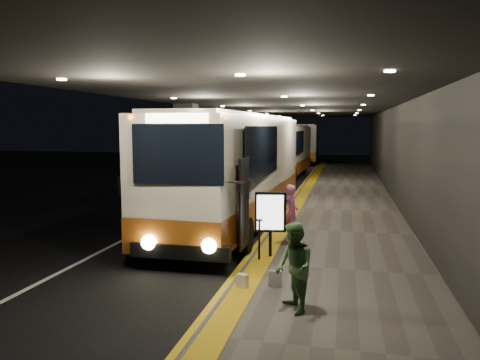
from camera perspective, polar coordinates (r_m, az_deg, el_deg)
The scene contains 17 objects.
ground at distance 15.31m, azimuth -6.04°, elevation -6.67°, with size 90.00×90.00×0.00m, color black.
lane_line_white at distance 20.52m, azimuth -6.32°, elevation -3.29°, with size 0.12×50.00×0.01m, color silver.
kerb_stripe_yellow at distance 19.58m, azimuth 5.27°, elevation -3.75°, with size 0.18×50.00×0.01m, color gold.
sidewalk at distance 19.41m, azimuth 12.33°, elevation -3.75°, with size 4.50×50.00×0.15m, color #514C44.
tactile_strip at distance 19.49m, azimuth 6.73°, elevation -3.36°, with size 0.50×50.00×0.01m, color gold.
terminal_wall at distance 19.24m, azimuth 19.28°, elevation 4.71°, with size 0.10×50.00×6.00m, color black.
support_columns at distance 19.22m, azimuth -6.52°, elevation 2.64°, with size 0.80×24.80×4.40m.
canopy at distance 19.28m, azimuth 5.86°, elevation 9.80°, with size 9.00×50.00×0.40m, color black.
coach_main at distance 16.65m, azimuth -0.39°, elevation 0.79°, with size 2.97×12.27×3.80m.
coach_second at distance 32.16m, azimuth 5.45°, elevation 3.25°, with size 2.69×11.18×3.49m.
coach_third at distance 47.35m, azimuth 7.82°, elevation 4.32°, with size 3.10×11.62×3.61m.
passenger_boarding at distance 13.83m, azimuth 6.28°, elevation -3.97°, with size 0.60×0.39×1.65m, color #D0619D.
passenger_waiting_green at distance 8.58m, azimuth 6.60°, elevation -10.56°, with size 0.79×0.49×1.63m, color #426B3B.
bag_polka at distance 10.02m, azimuth 4.31°, elevation -11.89°, with size 0.28×0.12×0.34m, color black.
bag_plain at distance 9.95m, azimuth 0.29°, elevation -12.19°, with size 0.23×0.13×0.28m, color silver.
info_sign at distance 11.96m, azimuth 3.73°, elevation -4.10°, with size 0.80×0.25×1.68m.
stanchion_post at distance 11.80m, azimuth 2.36°, elevation -7.31°, with size 0.05×0.05×1.02m, color black.
Camera 1 is at (4.83, -14.11, 3.48)m, focal length 35.00 mm.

